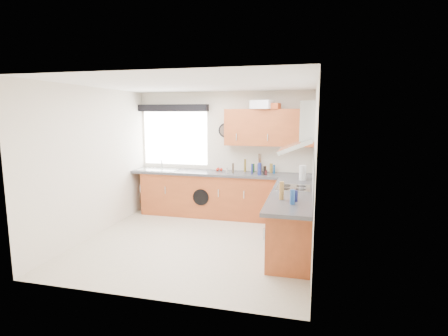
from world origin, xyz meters
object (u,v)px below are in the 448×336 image
(extractor_hood, at_px, (302,133))
(upper_cabinets, at_px, (269,127))
(oven, at_px, (292,218))
(washing_machine, at_px, (205,194))

(extractor_hood, xyz_separation_m, upper_cabinets, (-0.65, 1.33, 0.03))
(oven, height_order, extractor_hood, extractor_hood)
(extractor_hood, relative_size, upper_cabinets, 0.46)
(extractor_hood, height_order, washing_machine, extractor_hood)
(oven, distance_m, extractor_hood, 1.35)
(oven, relative_size, extractor_hood, 1.09)
(upper_cabinets, relative_size, washing_machine, 1.91)
(extractor_hood, height_order, upper_cabinets, upper_cabinets)
(washing_machine, bearing_deg, oven, -33.77)
(upper_cabinets, xyz_separation_m, washing_machine, (-1.26, -0.10, -1.36))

